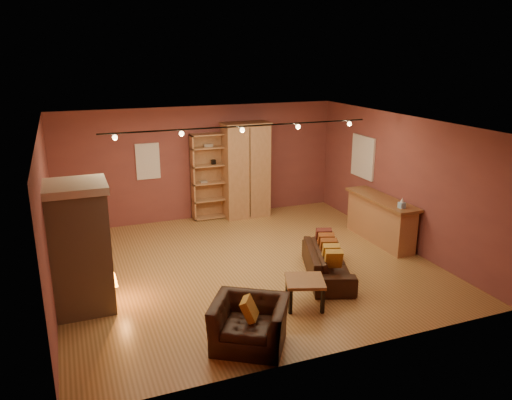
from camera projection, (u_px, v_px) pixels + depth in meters
name	position (u px, v px, depth m)	size (l,w,h in m)	color
floor	(247.00, 265.00, 9.84)	(7.00, 7.00, 0.00)	olive
ceiling	(246.00, 123.00, 9.03)	(7.00, 7.00, 0.00)	brown
back_wall	(201.00, 163.00, 12.33)	(7.00, 0.02, 2.80)	brown
left_wall	(47.00, 219.00, 8.21)	(0.02, 6.50, 2.80)	brown
right_wall	(400.00, 181.00, 10.66)	(0.02, 6.50, 2.80)	brown
fireplace	(81.00, 247.00, 7.93)	(1.01, 0.98, 2.12)	tan
back_window	(148.00, 161.00, 11.82)	(0.56, 0.04, 0.86)	white
bookcase	(209.00, 176.00, 12.38)	(0.88, 0.34, 2.15)	tan
armoire	(246.00, 170.00, 12.49)	(1.18, 0.67, 2.39)	tan
bar_counter	(380.00, 219.00, 10.96)	(0.57, 2.08, 1.00)	tan
tissue_box	(402.00, 204.00, 10.11)	(0.12, 0.12, 0.21)	#8CBBE0
right_window	(363.00, 157.00, 11.82)	(0.05, 0.90, 1.00)	white
loveseat	(328.00, 257.00, 9.25)	(1.14, 1.95, 0.77)	black
armchair	(249.00, 316.00, 7.05)	(1.24, 1.13, 0.91)	black
coffee_table	(305.00, 283.00, 8.17)	(0.79, 0.79, 0.47)	brown
track_rail	(242.00, 128.00, 9.24)	(5.20, 0.09, 0.13)	black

